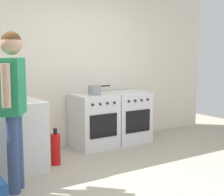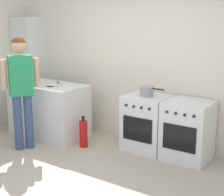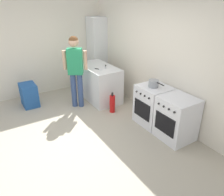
% 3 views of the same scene
% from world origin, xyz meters
% --- Properties ---
extents(ground_plane, '(8.00, 8.00, 0.00)m').
position_xyz_m(ground_plane, '(0.00, 0.00, 0.00)').
color(ground_plane, '#ADA38E').
extents(back_wall, '(6.00, 0.10, 2.60)m').
position_xyz_m(back_wall, '(0.00, 1.95, 1.30)').
color(back_wall, silver).
rests_on(back_wall, ground).
extents(side_wall_left, '(0.10, 3.10, 2.60)m').
position_xyz_m(side_wall_left, '(-2.60, 0.40, 1.30)').
color(side_wall_left, silver).
rests_on(side_wall_left, ground).
extents(counter_unit, '(1.30, 0.70, 0.90)m').
position_xyz_m(counter_unit, '(-1.35, 1.20, 0.45)').
color(counter_unit, silver).
rests_on(counter_unit, ground).
extents(oven_left, '(0.64, 0.62, 0.85)m').
position_xyz_m(oven_left, '(0.35, 1.58, 0.43)').
color(oven_left, silver).
rests_on(oven_left, ground).
extents(oven_right, '(0.64, 0.62, 0.85)m').
position_xyz_m(oven_right, '(1.00, 1.58, 0.43)').
color(oven_right, silver).
rests_on(oven_right, ground).
extents(pot, '(0.39, 0.21, 0.15)m').
position_xyz_m(pot, '(0.35, 1.54, 0.92)').
color(pot, gray).
rests_on(pot, oven_left).
extents(knife_chef, '(0.28, 0.19, 0.01)m').
position_xyz_m(knife_chef, '(-1.21, 1.33, 0.90)').
color(knife_chef, silver).
rests_on(knife_chef, counter_unit).
extents(knife_paring, '(0.20, 0.11, 0.01)m').
position_xyz_m(knife_paring, '(-1.13, 1.07, 0.91)').
color(knife_paring, silver).
rests_on(knife_paring, counter_unit).
extents(person, '(0.35, 0.49, 1.73)m').
position_xyz_m(person, '(-1.24, 0.53, 1.05)').
color(person, '#384C7A').
rests_on(person, ground).
extents(fire_extinguisher, '(0.13, 0.13, 0.50)m').
position_xyz_m(fire_extinguisher, '(-0.52, 1.10, 0.22)').
color(fire_extinguisher, red).
rests_on(fire_extinguisher, ground).
extents(recycling_crate_lower, '(0.52, 0.36, 0.28)m').
position_xyz_m(recycling_crate_lower, '(-1.92, -0.48, 0.14)').
color(recycling_crate_lower, '#235193').
rests_on(recycling_crate_lower, ground).
extents(recycling_crate_upper, '(0.52, 0.36, 0.28)m').
position_xyz_m(recycling_crate_upper, '(-1.92, -0.48, 0.42)').
color(recycling_crate_upper, '#235193').
rests_on(recycling_crate_upper, recycling_crate_lower).
extents(larder_cabinet, '(0.48, 0.44, 2.00)m').
position_xyz_m(larder_cabinet, '(-2.30, 1.68, 1.00)').
color(larder_cabinet, silver).
rests_on(larder_cabinet, ground).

